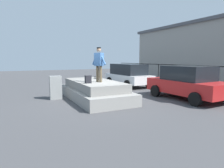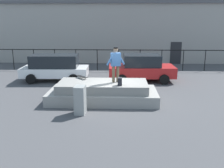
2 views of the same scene
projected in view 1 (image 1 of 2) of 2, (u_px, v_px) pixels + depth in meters
name	position (u px, v px, depth m)	size (l,w,h in m)	color
ground_plane	(99.00, 101.00, 9.93)	(60.00, 60.00, 0.00)	#424244
concrete_ledge	(94.00, 91.00, 10.48)	(5.36, 2.44, 0.96)	gray
skateboarder	(99.00, 62.00, 9.74)	(0.92, 0.43, 1.72)	brown
skateboard	(98.00, 77.00, 11.75)	(0.67, 0.72, 0.12)	black
backpack	(88.00, 79.00, 9.36)	(0.28, 0.20, 0.37)	black
car_white_hatchback_near	(128.00, 74.00, 15.40)	(4.38, 2.22, 1.73)	white
car_red_sedan_mid	(188.00, 82.00, 10.39)	(4.35, 2.37, 1.75)	#B21E1E
utility_box	(56.00, 88.00, 10.39)	(0.44, 0.60, 1.23)	gray
fence_row	(208.00, 73.00, 13.36)	(24.06, 0.06, 1.67)	black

